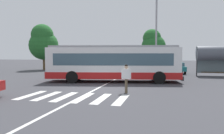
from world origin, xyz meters
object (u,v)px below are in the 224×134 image
parked_car_champagne (75,66)px  parked_car_white (155,67)px  parked_car_charcoal (134,67)px  background_tree_right (153,44)px  parked_car_blue (95,66)px  twin_arm_street_lamp (156,23)px  bus_stop_shelter (221,54)px  pedestrian_crossing_street (126,77)px  background_tree_left (43,42)px  parked_car_red (113,66)px  parked_car_teal (176,67)px  city_transit_bus (113,63)px

parked_car_champagne → parked_car_white: size_ratio=1.01×
parked_car_charcoal → background_tree_right: 7.14m
parked_car_blue → twin_arm_street_lamp: size_ratio=0.48×
bus_stop_shelter → pedestrian_crossing_street: bearing=-124.4°
parked_car_white → bus_stop_shelter: 7.90m
twin_arm_street_lamp → background_tree_left: bearing=163.2°
pedestrian_crossing_street → parked_car_red: pedestrian_crossing_street is taller
parked_car_white → bus_stop_shelter: bus_stop_shelter is taller
parked_car_teal → twin_arm_street_lamp: 6.80m
pedestrian_crossing_street → parked_car_white: size_ratio=0.38×
city_transit_bus → twin_arm_street_lamp: twin_arm_street_lamp is taller
parked_car_champagne → background_tree_right: (10.43, 5.75, 3.20)m
background_tree_left → twin_arm_street_lamp: bearing=-16.8°
parked_car_blue → parked_car_red: size_ratio=1.00×
bus_stop_shelter → twin_arm_street_lamp: twin_arm_street_lamp is taller
city_transit_bus → parked_car_charcoal: bearing=87.1°
parked_car_teal → background_tree_right: (-3.19, 5.60, 3.20)m
pedestrian_crossing_street → bus_stop_shelter: bus_stop_shelter is taller
city_transit_bus → parked_car_red: city_transit_bus is taller
pedestrian_crossing_street → twin_arm_street_lamp: twin_arm_street_lamp is taller
pedestrian_crossing_street → parked_car_blue: 16.95m
parked_car_blue → parked_car_white: same height
parked_car_white → background_tree_right: background_tree_right is taller
parked_car_red → city_transit_bus: bearing=-76.6°
parked_car_teal → parked_car_blue: bearing=178.5°
parked_car_champagne → parked_car_blue: (2.68, 0.43, 0.00)m
parked_car_champagne → twin_arm_street_lamp: bearing=-18.5°
parked_car_champagne → parked_car_teal: bearing=0.6°
parked_car_charcoal → parked_car_teal: (5.31, 0.41, 0.00)m
parked_car_blue → background_tree_left: size_ratio=0.65×
pedestrian_crossing_street → parked_car_champagne: pedestrian_crossing_street is taller
pedestrian_crossing_street → parked_car_champagne: 17.88m
parked_car_blue → twin_arm_street_lamp: 10.73m
twin_arm_street_lamp → background_tree_right: twin_arm_street_lamp is taller
pedestrian_crossing_street → parked_car_charcoal: bearing=95.8°
parked_car_teal → parked_car_white: bearing=175.8°
parked_car_teal → parked_car_charcoal: bearing=-175.6°
parked_car_champagne → bus_stop_shelter: size_ratio=0.96×
background_tree_right → city_transit_bus: bearing=-99.4°
parked_car_white → twin_arm_street_lamp: twin_arm_street_lamp is taller
parked_car_teal → background_tree_right: 7.20m
parked_car_teal → background_tree_left: (-19.49, 1.27, 3.45)m
parked_car_teal → background_tree_right: size_ratio=0.73×
city_transit_bus → background_tree_right: background_tree_right is taller
background_tree_right → bus_stop_shelter: bearing=-50.4°
city_transit_bus → parked_car_teal: bearing=60.1°
parked_car_charcoal → background_tree_left: 14.69m
bus_stop_shelter → city_transit_bus: bearing=-146.0°
parked_car_red → twin_arm_street_lamp: twin_arm_street_lamp is taller
parked_car_champagne → parked_car_teal: 13.63m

